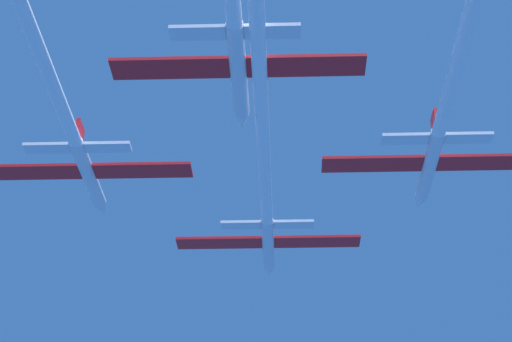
# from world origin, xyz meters

# --- Properties ---
(jet_lead) EXTENTS (16.10, 48.89, 2.67)m
(jet_lead) POSITION_xyz_m (0.77, -13.24, 0.15)
(jet_lead) COLOR white
(jet_left_wing) EXTENTS (16.10, 42.37, 2.67)m
(jet_left_wing) POSITION_xyz_m (-12.85, -23.10, 0.64)
(jet_left_wing) COLOR white
(jet_right_wing) EXTENTS (16.10, 45.60, 2.67)m
(jet_right_wing) POSITION_xyz_m (13.12, -25.82, 0.17)
(jet_right_wing) COLOR white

